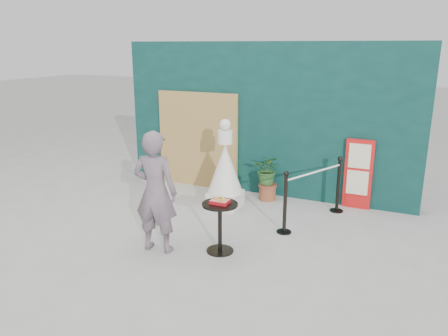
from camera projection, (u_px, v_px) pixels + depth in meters
ground at (190, 255)px, 6.32m from camera, size 60.00×60.00×0.00m
back_wall at (265, 120)px, 8.67m from camera, size 6.00×0.30×3.00m
bamboo_fence at (198, 140)px, 9.18m from camera, size 1.80×0.08×2.00m
woman at (155, 192)px, 6.24m from camera, size 0.70×0.50×1.80m
menu_board at (358, 174)px, 7.97m from camera, size 0.50×0.07×1.30m
statue at (225, 172)px, 7.99m from camera, size 0.65×0.65×1.66m
cafe_table at (220, 220)px, 6.30m from camera, size 0.52×0.52×0.75m
food_basket at (220, 201)px, 6.22m from camera, size 0.26×0.19×0.11m
planter at (268, 174)px, 8.44m from camera, size 0.53×0.46×0.91m
stanchion_barrier at (313, 194)px, 7.39m from camera, size 0.84×1.54×1.03m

